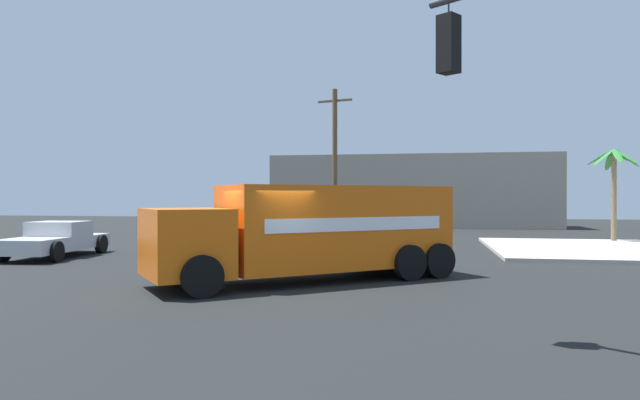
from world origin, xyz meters
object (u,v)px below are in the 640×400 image
Objects in this scene: delivery_truck at (314,230)px; utility_pole at (335,160)px; palm_tree_far at (614,176)px; pickup_silver at (57,238)px; traffic_light_primary at (630,79)px.

utility_pole is (-2.31, 18.22, 3.16)m from delivery_truck.
pickup_silver is at bearing -154.93° from palm_tree_far.
delivery_truck is 0.93× the size of utility_pole.
delivery_truck is 1.42× the size of traffic_light_primary.
palm_tree_far is (12.46, 15.37, 1.98)m from delivery_truck.
delivery_truck is at bearing -82.76° from utility_pole.
palm_tree_far is at bearing 25.07° from pickup_silver.
pickup_silver is 0.61× the size of utility_pole.
utility_pole reaches higher than palm_tree_far.
delivery_truck is 9.80m from traffic_light_primary.
traffic_light_primary is 1.08× the size of pickup_silver.
palm_tree_far is at bearing -10.93° from utility_pole.
palm_tree_far is at bearing 73.57° from traffic_light_primary.
utility_pole reaches higher than pickup_silver.
palm_tree_far is 0.53× the size of utility_pole.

